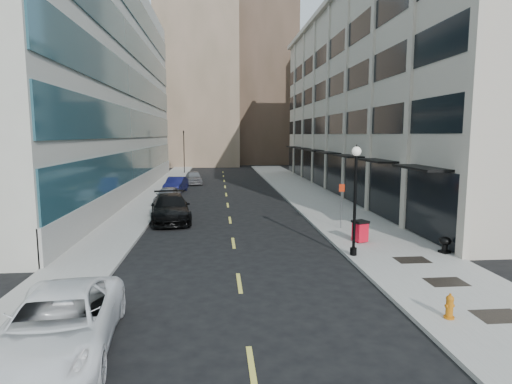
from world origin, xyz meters
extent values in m
plane|color=black|center=(0.00, 0.00, 0.00)|extent=(160.00, 160.00, 0.00)
cube|color=gray|center=(7.50, 20.00, 0.07)|extent=(5.00, 80.00, 0.15)
cube|color=gray|center=(-6.50, 20.00, 0.07)|extent=(3.00, 80.00, 0.15)
cube|color=#B8AD9C|center=(17.00, 27.00, 9.00)|extent=(14.00, 46.00, 18.00)
cube|color=black|center=(10.02, 27.00, 2.00)|extent=(0.18, 46.00, 3.60)
cube|color=black|center=(10.03, 27.00, 6.50)|extent=(0.12, 46.00, 1.80)
cube|color=black|center=(10.03, 27.00, 10.00)|extent=(0.12, 46.00, 1.80)
cube|color=black|center=(10.03, 27.00, 13.50)|extent=(0.12, 46.00, 1.80)
cube|color=#B8AD9C|center=(10.00, 4.00, 9.00)|extent=(0.35, 0.60, 18.00)
cube|color=#B8AD9C|center=(10.00, 10.00, 9.00)|extent=(0.35, 0.60, 18.00)
cube|color=#B8AD9C|center=(10.00, 16.00, 9.00)|extent=(0.35, 0.60, 18.00)
cube|color=#B8AD9C|center=(10.00, 22.00, 9.00)|extent=(0.35, 0.60, 18.00)
cube|color=#B8AD9C|center=(10.00, 28.00, 9.00)|extent=(0.35, 0.60, 18.00)
cube|color=#B8AD9C|center=(10.00, 34.00, 9.00)|extent=(0.35, 0.60, 18.00)
cube|color=#B8AD9C|center=(10.00, 40.00, 9.00)|extent=(0.35, 0.60, 18.00)
cube|color=#B8AD9C|center=(10.00, 46.00, 9.00)|extent=(0.35, 0.60, 18.00)
cube|color=black|center=(9.35, 7.00, 3.90)|extent=(1.30, 4.00, 0.12)
cube|color=black|center=(9.35, 13.00, 3.90)|extent=(1.30, 4.00, 0.12)
cube|color=black|center=(9.35, 19.00, 3.90)|extent=(1.30, 4.00, 0.12)
cube|color=black|center=(9.35, 25.00, 3.90)|extent=(1.30, 4.00, 0.12)
cube|color=black|center=(9.35, 31.00, 3.90)|extent=(1.30, 4.00, 0.12)
cube|color=black|center=(9.35, 37.00, 3.90)|extent=(1.30, 4.00, 0.12)
cube|color=black|center=(9.35, 43.00, 3.90)|extent=(1.30, 4.00, 0.12)
cube|color=beige|center=(-16.00, 27.00, 10.00)|extent=(16.00, 46.00, 20.00)
cube|color=gray|center=(-7.96, 27.00, 0.90)|extent=(0.20, 46.00, 1.80)
cube|color=#2B5864|center=(-7.97, 27.00, 3.00)|extent=(0.14, 45.60, 2.40)
cube|color=#2B5864|center=(-7.97, 27.00, 6.50)|extent=(0.14, 45.60, 2.40)
cube|color=#2B5864|center=(-7.97, 27.00, 10.00)|extent=(0.14, 45.60, 2.40)
cube|color=#2B5864|center=(-7.97, 27.00, 13.50)|extent=(0.14, 45.60, 2.40)
cube|color=#2B5864|center=(-7.97, 27.00, 17.00)|extent=(0.14, 45.60, 2.40)
cube|color=#997B64|center=(-4.00, 68.00, 14.00)|extent=(14.00, 18.00, 28.00)
cube|color=brown|center=(8.00, 72.00, 17.00)|extent=(12.00, 16.00, 34.00)
cube|color=#997B64|center=(-14.00, 78.00, 11.00)|extent=(12.00, 14.00, 22.00)
cube|color=#B8AD9C|center=(18.00, 66.00, 10.00)|extent=(10.00, 14.00, 20.00)
cube|color=black|center=(7.60, -2.00, 0.15)|extent=(1.40, 1.00, 0.01)
cube|color=black|center=(7.60, 1.00, 0.15)|extent=(1.40, 1.00, 0.01)
cube|color=black|center=(7.60, 3.80, 0.15)|extent=(1.40, 1.00, 0.01)
cube|color=#D8CC4C|center=(0.00, -4.00, 0.01)|extent=(0.15, 2.20, 0.01)
cube|color=#D8CC4C|center=(0.00, 2.00, 0.01)|extent=(0.15, 2.20, 0.01)
cube|color=#D8CC4C|center=(0.00, 8.00, 0.01)|extent=(0.15, 2.20, 0.01)
cube|color=#D8CC4C|center=(0.00, 14.00, 0.01)|extent=(0.15, 2.20, 0.01)
cube|color=#D8CC4C|center=(0.00, 20.00, 0.01)|extent=(0.15, 2.20, 0.01)
cube|color=#D8CC4C|center=(0.00, 26.00, 0.01)|extent=(0.15, 2.20, 0.01)
cube|color=#D8CC4C|center=(0.00, 32.00, 0.01)|extent=(0.15, 2.20, 0.01)
cube|color=#D8CC4C|center=(0.00, 38.00, 0.01)|extent=(0.15, 2.20, 0.01)
cube|color=#D8CC4C|center=(0.00, 44.00, 0.01)|extent=(0.15, 2.20, 0.01)
cube|color=#D8CC4C|center=(0.00, 50.00, 0.01)|extent=(0.15, 2.20, 0.01)
cylinder|color=black|center=(-5.50, 48.00, 3.00)|extent=(0.12, 0.12, 6.00)
imported|color=black|center=(-5.50, 48.00, 5.99)|extent=(0.66, 0.66, 1.98)
imported|color=white|center=(-4.80, -2.86, 0.81)|extent=(3.22, 6.03, 1.61)
imported|color=black|center=(-3.83, 14.00, 0.86)|extent=(3.20, 6.20, 1.72)
imported|color=gray|center=(-4.80, 21.00, 0.69)|extent=(2.11, 4.22, 1.38)
imported|color=#121445|center=(-4.80, 28.00, 0.74)|extent=(2.16, 4.65, 1.47)
imported|color=slate|center=(-3.48, 35.00, 0.75)|extent=(2.34, 4.59, 1.50)
cylinder|color=#C9690E|center=(6.02, -2.00, 0.18)|extent=(0.31, 0.31, 0.06)
cylinder|color=#C9690E|center=(6.02, -2.00, 0.47)|extent=(0.21, 0.21, 0.52)
sphere|color=#C9690E|center=(6.02, -2.00, 0.75)|extent=(0.23, 0.23, 0.23)
cylinder|color=#C9690E|center=(6.02, -2.00, 0.86)|extent=(0.07, 0.07, 0.10)
cylinder|color=#C9690E|center=(6.02, -2.00, 0.54)|extent=(0.28, 0.14, 0.11)
cylinder|color=#C9690E|center=(6.02, -2.02, 0.54)|extent=(0.16, 0.17, 0.14)
cube|color=red|center=(6.38, 7.08, 0.68)|extent=(0.77, 0.77, 0.97)
cube|color=black|center=(6.38, 7.08, 1.19)|extent=(0.87, 0.87, 0.12)
cylinder|color=black|center=(6.18, 7.39, 0.26)|extent=(0.06, 0.21, 0.21)
cylinder|color=black|center=(6.57, 7.39, 0.26)|extent=(0.06, 0.21, 0.21)
cylinder|color=black|center=(5.30, 4.78, 0.32)|extent=(0.30, 0.30, 0.34)
cylinder|color=black|center=(5.30, 4.78, 2.51)|extent=(0.13, 0.13, 4.34)
sphere|color=silver|center=(5.30, 4.78, 4.82)|extent=(0.42, 0.42, 0.42)
cone|color=black|center=(5.30, 4.78, 5.06)|extent=(0.11, 0.11, 0.17)
cylinder|color=slate|center=(6.35, 10.36, 1.53)|extent=(0.05, 0.05, 2.76)
cube|color=#AD250B|center=(6.35, 10.34, 2.51)|extent=(0.32, 0.05, 0.44)
cube|color=black|center=(9.60, 4.77, 0.21)|extent=(0.53, 0.53, 0.12)
cylinder|color=black|center=(9.60, 4.77, 0.44)|extent=(0.25, 0.25, 0.39)
ellipsoid|color=black|center=(9.60, 4.77, 0.72)|extent=(0.55, 0.55, 0.38)
camera|label=1|loc=(-0.76, -13.49, 5.55)|focal=30.00mm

